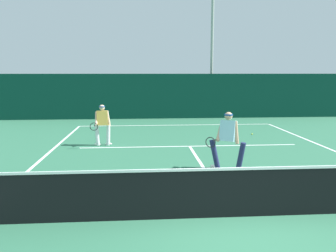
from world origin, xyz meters
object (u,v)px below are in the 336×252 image
object	(u,v)px
player_far	(102,123)
tennis_ball	(252,134)
player_near	(228,138)
light_pole	(212,35)

from	to	relation	value
player_far	tennis_ball	distance (m)	6.68
player_near	player_far	size ratio (longest dim) A/B	1.07
player_far	player_near	bearing A→B (deg)	133.74
tennis_ball	light_pole	bearing A→B (deg)	94.03
light_pole	tennis_ball	bearing A→B (deg)	-85.97
player_near	tennis_ball	distance (m)	6.00
tennis_ball	player_far	bearing A→B (deg)	-164.60
player_far	tennis_ball	xyz separation A→B (m)	(6.39, 1.76, -0.82)
player_far	tennis_ball	bearing A→B (deg)	-167.96
player_near	player_far	bearing A→B (deg)	-9.91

